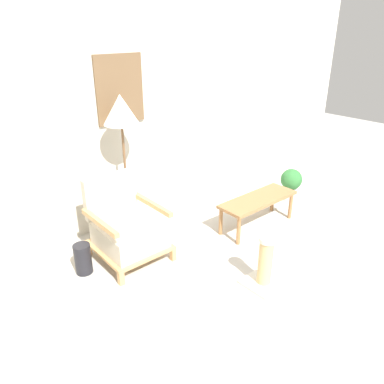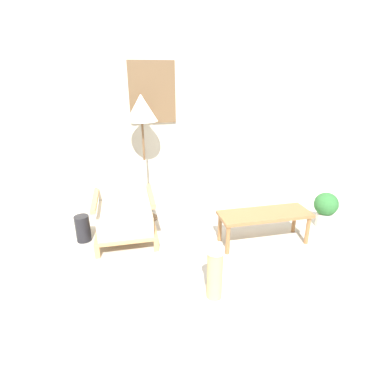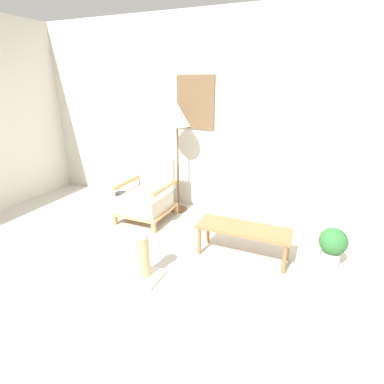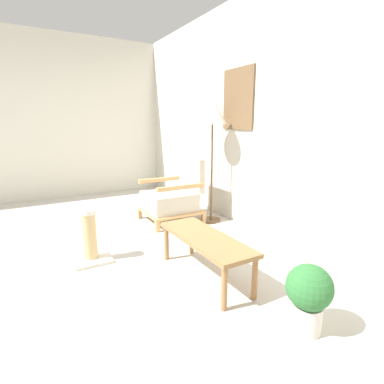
# 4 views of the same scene
# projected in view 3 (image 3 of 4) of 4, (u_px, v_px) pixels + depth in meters

# --- Properties ---
(ground_plane) EXTENTS (14.00, 14.00, 0.00)m
(ground_plane) POSITION_uv_depth(u_px,v_px,m) (130.00, 285.00, 2.86)
(ground_plane) COLOR #B7B2A8
(wall_back) EXTENTS (8.00, 0.09, 2.70)m
(wall_back) POSITION_uv_depth(u_px,v_px,m) (209.00, 117.00, 4.18)
(wall_back) COLOR beige
(wall_back) RESTS_ON ground_plane
(armchair) EXTENTS (0.65, 0.70, 0.82)m
(armchair) POSITION_uv_depth(u_px,v_px,m) (147.00, 197.00, 4.16)
(armchair) COLOR tan
(armchair) RESTS_ON ground_plane
(floor_lamp) EXTENTS (0.36, 0.36, 1.55)m
(floor_lamp) POSITION_uv_depth(u_px,v_px,m) (177.00, 120.00, 4.05)
(floor_lamp) COLOR brown
(floor_lamp) RESTS_ON ground_plane
(coffee_table) EXTENTS (1.00, 0.35, 0.36)m
(coffee_table) POSITION_uv_depth(u_px,v_px,m) (244.00, 231.00, 3.22)
(coffee_table) COLOR olive
(coffee_table) RESTS_ON ground_plane
(vase) EXTENTS (0.16, 0.16, 0.30)m
(vase) POSITION_uv_depth(u_px,v_px,m) (121.00, 202.00, 4.42)
(vase) COLOR black
(vase) RESTS_ON ground_plane
(potted_plant) EXTENTS (0.28, 0.28, 0.44)m
(potted_plant) POSITION_uv_depth(u_px,v_px,m) (333.00, 245.00, 3.07)
(potted_plant) COLOR beige
(potted_plant) RESTS_ON ground_plane
(scratching_post) EXTENTS (0.33, 0.33, 0.50)m
(scratching_post) POSITION_uv_depth(u_px,v_px,m) (143.00, 261.00, 2.91)
(scratching_post) COLOR beige
(scratching_post) RESTS_ON ground_plane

